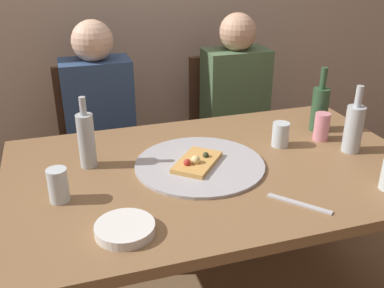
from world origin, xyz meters
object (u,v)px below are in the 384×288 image
(dining_table, at_px, (216,182))
(pizza_slice_last, at_px, (197,162))
(guest_in_sweater, at_px, (102,126))
(chair_left, at_px, (101,137))
(wine_bottle, at_px, (354,127))
(plate_stack, at_px, (125,229))
(tumbler_far, at_px, (58,185))
(soda_can, at_px, (322,127))
(water_bottle, at_px, (320,108))
(guest_in_beanie, at_px, (241,110))
(beer_bottle, at_px, (86,139))
(table_knife, at_px, (299,204))
(pizza_tray, at_px, (200,165))
(tumbler_near, at_px, (280,134))
(chair_right, at_px, (230,122))

(dining_table, relative_size, pizza_slice_last, 6.35)
(guest_in_sweater, bearing_deg, dining_table, 115.51)
(pizza_slice_last, distance_m, chair_left, 0.95)
(wine_bottle, bearing_deg, plate_stack, -163.92)
(tumbler_far, distance_m, soda_can, 1.13)
(chair_left, bearing_deg, water_bottle, 143.30)
(wine_bottle, bearing_deg, guest_in_beanie, 101.26)
(tumbler_far, xyz_separation_m, plate_stack, (0.18, -0.25, -0.04))
(chair_left, bearing_deg, guest_in_beanie, 169.07)
(beer_bottle, height_order, table_knife, beer_bottle)
(pizza_tray, distance_m, tumbler_near, 0.40)
(plate_stack, xyz_separation_m, chair_right, (0.84, 1.22, -0.22))
(water_bottle, bearing_deg, tumbler_near, -157.17)
(wine_bottle, bearing_deg, pizza_tray, 174.78)
(soda_can, bearing_deg, dining_table, -168.73)
(tumbler_near, bearing_deg, plate_stack, -150.25)
(wine_bottle, height_order, table_knife, wine_bottle)
(tumbler_near, height_order, guest_in_beanie, guest_in_beanie)
(beer_bottle, distance_m, chair_right, 1.21)
(guest_in_sweater, bearing_deg, pizza_tray, 112.37)
(wine_bottle, relative_size, table_knife, 1.28)
(wine_bottle, distance_m, chair_right, 1.00)
(water_bottle, height_order, soda_can, water_bottle)
(tumbler_far, distance_m, chair_right, 1.43)
(water_bottle, xyz_separation_m, plate_stack, (-0.98, -0.52, -0.09))
(chair_left, relative_size, guest_in_sweater, 0.77)
(chair_left, distance_m, chair_right, 0.78)
(soda_can, bearing_deg, pizza_slice_last, -171.66)
(tumbler_near, height_order, guest_in_sweater, guest_in_sweater)
(chair_left, bearing_deg, pizza_tray, 108.79)
(guest_in_beanie, bearing_deg, dining_table, 60.24)
(dining_table, bearing_deg, wine_bottle, -3.38)
(tumbler_far, xyz_separation_m, chair_left, (0.23, 0.97, -0.27))
(tumbler_far, bearing_deg, pizza_slice_last, 10.02)
(pizza_slice_last, bearing_deg, dining_table, -13.23)
(water_bottle, xyz_separation_m, guest_in_beanie, (-0.15, 0.54, -0.19))
(plate_stack, distance_m, chair_right, 1.49)
(tumbler_near, bearing_deg, water_bottle, 22.83)
(pizza_slice_last, height_order, plate_stack, pizza_slice_last)
(tumbler_far, bearing_deg, dining_table, 7.15)
(plate_stack, relative_size, guest_in_sweater, 0.16)
(water_bottle, distance_m, plate_stack, 1.12)
(tumbler_near, bearing_deg, guest_in_sweater, 136.53)
(table_knife, xyz_separation_m, guest_in_beanie, (0.26, 1.08, -0.08))
(pizza_tray, distance_m, wine_bottle, 0.65)
(table_knife, height_order, guest_in_beanie, guest_in_beanie)
(guest_in_beanie, bearing_deg, water_bottle, 105.20)
(soda_can, distance_m, chair_left, 1.22)
(dining_table, relative_size, soda_can, 13.11)
(beer_bottle, distance_m, plate_stack, 0.49)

